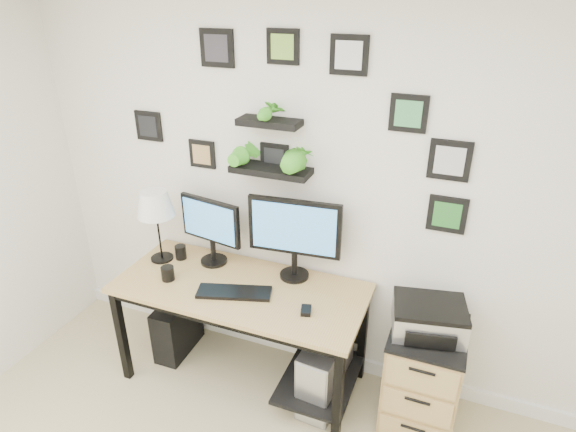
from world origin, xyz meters
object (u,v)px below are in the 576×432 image
at_px(mug, 168,273).
at_px(printer, 429,318).
at_px(desk, 248,300).
at_px(pc_tower_grey, 325,371).
at_px(monitor_right, 294,233).
at_px(file_cabinet, 423,375).
at_px(pc_tower_black, 178,326).
at_px(table_lamp, 155,206).
at_px(monitor_left, 211,227).

distance_m(mug, printer, 1.63).
relative_size(desk, pc_tower_grey, 3.21).
height_order(monitor_right, printer, monitor_right).
xyz_separation_m(desk, printer, (1.12, 0.06, 0.14)).
distance_m(file_cabinet, printer, 0.43).
height_order(monitor_right, mug, monitor_right).
bearing_deg(pc_tower_black, file_cabinet, -0.67).
distance_m(desk, table_lamp, 0.87).
xyz_separation_m(monitor_right, pc_tower_black, (-0.86, -0.15, -0.87)).
distance_m(desk, pc_tower_black, 0.74).
bearing_deg(desk, printer, 3.04).
relative_size(pc_tower_black, printer, 0.91).
distance_m(desk, monitor_right, 0.55).
relative_size(monitor_right, pc_tower_black, 1.44).
relative_size(monitor_right, table_lamp, 1.17).
distance_m(pc_tower_black, printer, 1.82).
xyz_separation_m(desk, table_lamp, (-0.69, 0.07, 0.53)).
bearing_deg(pc_tower_black, mug, -59.11).
distance_m(table_lamp, pc_tower_black, 0.96).
bearing_deg(printer, desk, -176.96).
distance_m(desk, printer, 1.13).
height_order(desk, monitor_right, monitor_right).
relative_size(monitor_right, printer, 1.31).
relative_size(mug, printer, 0.21).
bearing_deg(desk, monitor_right, 37.96).
bearing_deg(monitor_right, desk, -142.04).
bearing_deg(monitor_right, printer, -8.63).
xyz_separation_m(table_lamp, printer, (1.81, -0.01, -0.40)).
relative_size(monitor_left, monitor_right, 0.80).
bearing_deg(printer, mug, -173.10).
bearing_deg(mug, monitor_right, 23.76).
relative_size(mug, file_cabinet, 0.14).
distance_m(monitor_left, pc_tower_black, 0.87).
xyz_separation_m(desk, file_cabinet, (1.14, 0.06, -0.29)).
bearing_deg(mug, file_cabinet, 6.79).
xyz_separation_m(monitor_right, printer, (0.87, -0.13, -0.31)).
relative_size(monitor_left, table_lamp, 0.93).
distance_m(mug, pc_tower_black, 0.63).
bearing_deg(pc_tower_grey, printer, 8.83).
xyz_separation_m(mug, pc_tower_black, (-0.11, 0.17, -0.59)).
height_order(desk, file_cabinet, desk).
relative_size(desk, monitor_right, 2.69).
height_order(table_lamp, mug, table_lamp).
bearing_deg(mug, pc_tower_black, 122.24).
height_order(pc_tower_grey, printer, printer).
xyz_separation_m(table_lamp, pc_tower_grey, (1.24, -0.10, -0.92)).
distance_m(monitor_right, table_lamp, 0.95).
bearing_deg(pc_tower_grey, file_cabinet, 8.47).
relative_size(desk, printer, 3.53).
height_order(mug, pc_tower_grey, mug).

